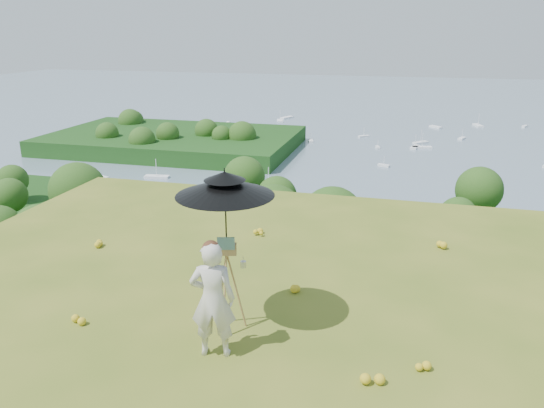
% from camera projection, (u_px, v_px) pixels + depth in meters
% --- Properties ---
extents(ground, '(14.00, 14.00, 0.00)m').
position_uv_depth(ground, '(278.00, 354.00, 6.81)').
color(ground, '#51691E').
rests_on(ground, ground).
extents(shoreline_tier, '(170.00, 28.00, 8.00)m').
position_uv_depth(shoreline_tier, '(389.00, 285.00, 86.97)').
color(shoreline_tier, slate).
rests_on(shoreline_tier, bay_water).
extents(bay_water, '(700.00, 700.00, 0.00)m').
position_uv_depth(bay_water, '(408.00, 118.00, 237.81)').
color(bay_water, slate).
rests_on(bay_water, ground).
extents(peninsula, '(90.00, 60.00, 12.00)m').
position_uv_depth(peninsula, '(173.00, 133.00, 176.37)').
color(peninsula, black).
rests_on(peninsula, bay_water).
extents(slope_trees, '(110.00, 50.00, 6.00)m').
position_uv_depth(slope_trees, '(381.00, 271.00, 43.66)').
color(slope_trees, '#224D17').
rests_on(slope_trees, forest_slope).
extents(harbor_town, '(110.00, 22.00, 5.00)m').
position_uv_depth(harbor_town, '(392.00, 248.00, 84.93)').
color(harbor_town, silver).
rests_on(harbor_town, shoreline_tier).
extents(moored_boats, '(140.00, 140.00, 0.70)m').
position_uv_depth(moored_boats, '(363.00, 154.00, 168.20)').
color(moored_boats, white).
rests_on(moored_boats, bay_water).
extents(wildflowers, '(10.00, 10.50, 0.12)m').
position_uv_depth(wildflowers, '(283.00, 339.00, 7.02)').
color(wildflowers, gold).
rests_on(wildflowers, ground).
extents(painter, '(0.63, 0.49, 1.55)m').
position_uv_depth(painter, '(213.00, 300.00, 6.57)').
color(painter, silver).
rests_on(painter, ground).
extents(field_easel, '(0.65, 0.65, 1.39)m').
position_uv_depth(field_easel, '(227.00, 283.00, 7.17)').
color(field_easel, '#A57C45').
rests_on(field_easel, ground).
extents(sun_umbrella, '(1.64, 1.64, 1.15)m').
position_uv_depth(sun_umbrella, '(226.00, 211.00, 6.87)').
color(sun_umbrella, black).
rests_on(sun_umbrella, field_easel).
extents(painter_cap, '(0.25, 0.28, 0.10)m').
position_uv_depth(painter_cap, '(211.00, 245.00, 6.34)').
color(painter_cap, '#E57E80').
rests_on(painter_cap, painter).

